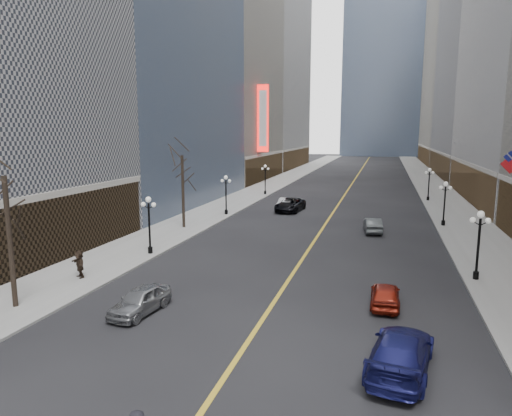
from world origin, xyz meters
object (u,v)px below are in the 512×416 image
Objects in this scene: car_nb_near at (140,300)px; streetlamp_east_2 at (445,199)px; streetlamp_east_3 at (429,181)px; streetlamp_west_2 at (226,191)px; streetlamp_west_3 at (265,176)px; streetlamp_east_1 at (479,238)px; car_sb_far at (373,225)px; streetlamp_west_1 at (149,219)px; car_sb_near at (401,352)px; car_nb_mid at (285,204)px; car_nb_far at (290,205)px; car_sb_mid at (385,294)px.

streetlamp_east_2 is at bearing 64.10° from car_nb_near.
car_nb_near is at bearing -111.45° from streetlamp_east_3.
streetlamp_west_2 is 1.00× the size of streetlamp_west_3.
streetlamp_east_1 reaches higher than car_sb_far.
streetlamp_west_1 and streetlamp_west_3 have the same top height.
car_sb_far is at bearing 71.17° from car_nb_near.
car_sb_near is (-5.08, -49.20, -2.08)m from streetlamp_east_3.
car_nb_far is (0.76, -0.72, 0.08)m from car_nb_mid.
streetlamp_east_3 and streetlamp_west_3 have the same top height.
streetlamp_west_2 is at bearing -138.77° from car_nb_far.
car_sb_near is at bearing -59.30° from streetlamp_west_2.
streetlamp_east_1 is 1.00× the size of streetlamp_east_3.
car_nb_far reaches higher than car_nb_near.
car_sb_mid is at bearing -67.26° from car_nb_mid.
streetlamp_west_3 is 47.03m from car_nb_near.
streetlamp_east_3 reaches higher than car_sb_mid.
streetlamp_east_1 is 29.68m from streetlamp_west_2.
streetlamp_west_1 is 12.11m from car_nb_near.
car_nb_near is at bearing -79.63° from streetlamp_west_2.
car_nb_far is at bearing 164.27° from streetlamp_east_2.
streetlamp_west_1 is 21.45m from car_sb_far.
car_nb_near is at bearing -90.45° from car_nb_mid.
streetlamp_east_2 is 1.06× the size of car_sb_far.
streetlamp_west_2 is 0.77× the size of car_nb_far.
car_nb_near is 0.98× the size of car_sb_far.
streetlamp_west_3 is 1.08× the size of car_nb_near.
streetlamp_west_2 is 0.80× the size of car_sb_near.
streetlamp_west_2 is 1.01× the size of car_nb_mid.
streetlamp_west_3 is 28.28m from car_sb_far.
streetlamp_west_3 is 13.97m from car_nb_mid.
car_nb_near is 26.56m from car_sb_far.
car_nb_mid reaches higher than car_sb_mid.
streetlamp_east_1 and streetlamp_west_2 have the same top height.
car_nb_far is 1.49× the size of car_sb_mid.
car_sb_near is at bearing -4.01° from car_nb_near.
car_sb_far is (16.70, -22.72, -2.20)m from streetlamp_west_3.
car_nb_mid is at bearing 127.06° from streetlamp_east_1.
car_nb_far reaches higher than car_sb_mid.
car_nb_far is 37.90m from car_sb_near.
streetlamp_west_2 is at bearing 107.07° from car_nb_near.
streetlamp_east_1 is at bearing -133.49° from car_sb_mid.
car_nb_mid is at bearing -68.06° from car_sb_mid.
streetlamp_west_2 is 8.32m from car_nb_mid.
streetlamp_east_1 is at bearing 110.49° from car_sb_far.
car_sb_near is (11.91, -35.98, 0.01)m from car_nb_far.
streetlamp_west_1 is at bearing -18.92° from car_sb_mid.
car_sb_near is 1.33× the size of car_sb_far.
streetlamp_west_3 is at bearing 142.67° from streetlamp_east_2.
streetlamp_east_3 and streetlamp_west_2 have the same top height.
streetlamp_west_2 is at bearing -90.00° from streetlamp_west_3.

